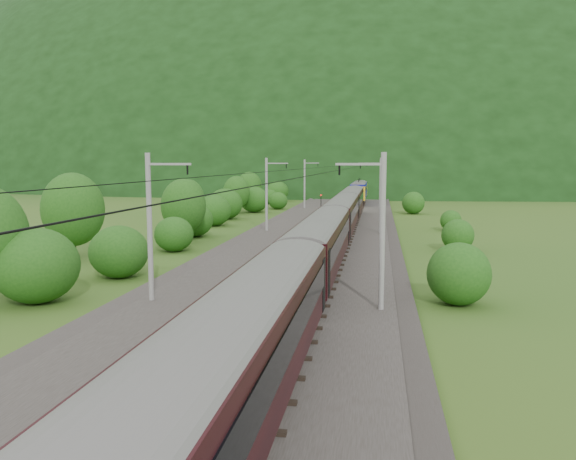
# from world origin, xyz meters

# --- Properties ---
(ground) EXTENTS (600.00, 600.00, 0.00)m
(ground) POSITION_xyz_m (0.00, 0.00, 0.00)
(ground) COLOR #2D571B
(ground) RESTS_ON ground
(railbed) EXTENTS (14.00, 220.00, 0.30)m
(railbed) POSITION_xyz_m (0.00, 10.00, 0.15)
(railbed) COLOR #38332D
(railbed) RESTS_ON ground
(track_left) EXTENTS (2.40, 220.00, 0.27)m
(track_left) POSITION_xyz_m (-2.40, 10.00, 0.37)
(track_left) COLOR brown
(track_left) RESTS_ON railbed
(track_right) EXTENTS (2.40, 220.00, 0.27)m
(track_right) POSITION_xyz_m (2.40, 10.00, 0.37)
(track_right) COLOR brown
(track_right) RESTS_ON railbed
(catenary_left) EXTENTS (2.54, 192.28, 8.00)m
(catenary_left) POSITION_xyz_m (-6.12, 32.00, 4.50)
(catenary_left) COLOR gray
(catenary_left) RESTS_ON railbed
(catenary_right) EXTENTS (2.54, 192.28, 8.00)m
(catenary_right) POSITION_xyz_m (6.12, 32.00, 4.50)
(catenary_right) COLOR gray
(catenary_right) RESTS_ON railbed
(overhead_wires) EXTENTS (4.83, 198.00, 0.03)m
(overhead_wires) POSITION_xyz_m (0.00, 10.00, 7.10)
(overhead_wires) COLOR black
(overhead_wires) RESTS_ON ground
(mountain_main) EXTENTS (504.00, 360.00, 244.00)m
(mountain_main) POSITION_xyz_m (0.00, 260.00, 0.00)
(mountain_main) COLOR black
(mountain_main) RESTS_ON ground
(mountain_ridge) EXTENTS (336.00, 280.00, 132.00)m
(mountain_ridge) POSITION_xyz_m (-120.00, 300.00, 0.00)
(mountain_ridge) COLOR black
(mountain_ridge) RESTS_ON ground
(train) EXTENTS (2.67, 147.58, 4.63)m
(train) POSITION_xyz_m (2.40, 6.44, 3.22)
(train) COLOR black
(train) RESTS_ON ground
(hazard_post_near) EXTENTS (0.18, 0.18, 1.66)m
(hazard_post_near) POSITION_xyz_m (-0.45, 65.05, 1.13)
(hazard_post_near) COLOR red
(hazard_post_near) RESTS_ON railbed
(hazard_post_far) EXTENTS (0.15, 0.15, 1.38)m
(hazard_post_far) POSITION_xyz_m (0.53, 46.07, 0.99)
(hazard_post_far) COLOR red
(hazard_post_far) RESTS_ON railbed
(signal) EXTENTS (0.22, 0.22, 2.03)m
(signal) POSITION_xyz_m (-3.80, 67.47, 1.49)
(signal) COLOR black
(signal) RESTS_ON railbed
(vegetation_left) EXTENTS (12.42, 145.96, 7.00)m
(vegetation_left) POSITION_xyz_m (-14.50, 25.88, 2.78)
(vegetation_left) COLOR #205115
(vegetation_left) RESTS_ON ground
(vegetation_right) EXTENTS (6.70, 98.84, 3.11)m
(vegetation_right) POSITION_xyz_m (11.54, 13.85, 1.40)
(vegetation_right) COLOR #205115
(vegetation_right) RESTS_ON ground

